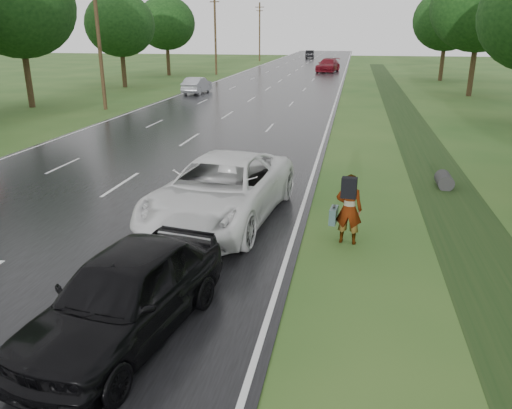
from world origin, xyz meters
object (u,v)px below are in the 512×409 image
object	(u,v)px
white_pickup	(221,190)
silver_sedan	(197,85)
dark_sedan	(125,294)
pedestrian	(348,208)

from	to	relation	value
white_pickup	silver_sedan	distance (m)	31.69
white_pickup	dark_sedan	distance (m)	6.07
dark_sedan	white_pickup	bearing A→B (deg)	98.11
pedestrian	white_pickup	distance (m)	3.77
pedestrian	silver_sedan	bearing A→B (deg)	-59.48
dark_sedan	silver_sedan	bearing A→B (deg)	115.13
pedestrian	dark_sedan	size ratio (longest dim) A/B	0.38
white_pickup	silver_sedan	xyz separation A→B (m)	(-10.10, 30.04, -0.22)
pedestrian	white_pickup	world-z (taller)	pedestrian
pedestrian	white_pickup	size ratio (longest dim) A/B	0.28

